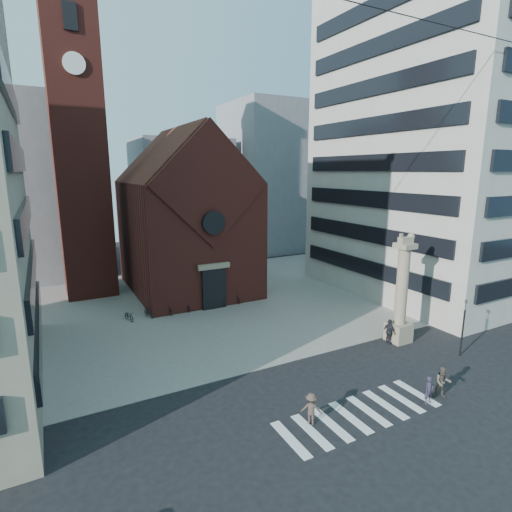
# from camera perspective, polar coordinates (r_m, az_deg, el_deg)

# --- Properties ---
(ground) EXTENTS (120.00, 120.00, 0.00)m
(ground) POSITION_cam_1_polar(r_m,az_deg,el_deg) (26.17, 8.95, -18.49)
(ground) COLOR black
(ground) RESTS_ON ground
(piazza) EXTENTS (46.00, 30.00, 0.05)m
(piazza) POSITION_cam_1_polar(r_m,az_deg,el_deg) (41.50, -7.07, -6.57)
(piazza) COLOR gray
(piazza) RESTS_ON ground
(zebra_crossing) EXTENTS (10.20, 3.20, 0.01)m
(zebra_crossing) POSITION_cam_1_polar(r_m,az_deg,el_deg) (24.55, 14.55, -21.00)
(zebra_crossing) COLOR white
(zebra_crossing) RESTS_ON ground
(church) EXTENTS (12.00, 16.65, 18.00)m
(church) POSITION_cam_1_polar(r_m,az_deg,el_deg) (45.34, -10.09, 5.25)
(church) COLOR maroon
(church) RESTS_ON ground
(campanile) EXTENTS (5.50, 5.50, 31.20)m
(campanile) POSITION_cam_1_polar(r_m,az_deg,el_deg) (46.03, -23.97, 14.20)
(campanile) COLOR maroon
(campanile) RESTS_ON ground
(building_right) EXTENTS (18.00, 22.00, 32.00)m
(building_right) POSITION_cam_1_polar(r_m,az_deg,el_deg) (48.26, 24.51, 14.33)
(building_right) COLOR #B9B3A7
(building_right) RESTS_ON ground
(bg_block_mid) EXTENTS (14.00, 12.00, 18.00)m
(bg_block_mid) POSITION_cam_1_polar(r_m,az_deg,el_deg) (66.01, -10.59, 8.22)
(bg_block_mid) COLOR gray
(bg_block_mid) RESTS_ON ground
(bg_block_right) EXTENTS (16.00, 14.00, 24.00)m
(bg_block_right) POSITION_cam_1_polar(r_m,az_deg,el_deg) (69.74, 2.96, 11.08)
(bg_block_right) COLOR gray
(bg_block_right) RESTS_ON ground
(lion_column) EXTENTS (1.63, 1.60, 8.68)m
(lion_column) POSITION_cam_1_polar(r_m,az_deg,el_deg) (33.15, 20.01, -5.84)
(lion_column) COLOR gray
(lion_column) RESTS_ON ground
(traffic_light) EXTENTS (0.13, 0.16, 4.30)m
(traffic_light) POSITION_cam_1_polar(r_m,az_deg,el_deg) (32.74, 27.48, -8.90)
(traffic_light) COLOR black
(traffic_light) RESTS_ON ground
(pedestrian_0) EXTENTS (0.63, 0.43, 1.66)m
(pedestrian_0) POSITION_cam_1_polar(r_m,az_deg,el_deg) (26.31, 23.51, -17.17)
(pedestrian_0) COLOR #2D2837
(pedestrian_0) RESTS_ON ground
(pedestrian_1) EXTENTS (1.21, 1.16, 1.96)m
(pedestrian_1) POSITION_cam_1_polar(r_m,az_deg,el_deg) (27.15, 25.13, -16.01)
(pedestrian_1) COLOR #4F473F
(pedestrian_1) RESTS_ON ground
(pedestrian_2) EXTENTS (0.54, 1.18, 1.98)m
(pedestrian_2) POSITION_cam_1_polar(r_m,az_deg,el_deg) (33.26, 18.51, -10.20)
(pedestrian_2) COLOR #24252B
(pedestrian_2) RESTS_ON ground
(pedestrian_3) EXTENTS (1.30, 1.21, 1.76)m
(pedestrian_3) POSITION_cam_1_polar(r_m,az_deg,el_deg) (22.88, 7.91, -20.78)
(pedestrian_3) COLOR #47382F
(pedestrian_3) RESTS_ON ground
(scooter_0) EXTENTS (1.00, 1.83, 0.91)m
(scooter_0) POSITION_cam_1_polar(r_m,az_deg,el_deg) (37.93, -17.67, -8.13)
(scooter_0) COLOR black
(scooter_0) RESTS_ON piazza
(scooter_1) EXTENTS (0.86, 1.74, 1.01)m
(scooter_1) POSITION_cam_1_polar(r_m,az_deg,el_deg) (38.22, -15.08, -7.73)
(scooter_1) COLOR black
(scooter_1) RESTS_ON piazza
(scooter_2) EXTENTS (1.00, 1.83, 0.91)m
(scooter_2) POSITION_cam_1_polar(r_m,az_deg,el_deg) (38.62, -12.53, -7.47)
(scooter_2) COLOR black
(scooter_2) RESTS_ON piazza
(scooter_3) EXTENTS (0.86, 1.74, 1.01)m
(scooter_3) POSITION_cam_1_polar(r_m,az_deg,el_deg) (39.07, -10.05, -7.05)
(scooter_3) COLOR black
(scooter_3) RESTS_ON piazza
(scooter_4) EXTENTS (1.00, 1.83, 0.91)m
(scooter_4) POSITION_cam_1_polar(r_m,az_deg,el_deg) (39.62, -7.62, -6.77)
(scooter_4) COLOR black
(scooter_4) RESTS_ON piazza
(scooter_5) EXTENTS (0.86, 1.74, 1.01)m
(scooter_5) POSITION_cam_1_polar(r_m,az_deg,el_deg) (40.20, -5.27, -6.36)
(scooter_5) COLOR black
(scooter_5) RESTS_ON piazza
(scooter_6) EXTENTS (1.00, 1.83, 0.91)m
(scooter_6) POSITION_cam_1_polar(r_m,az_deg,el_deg) (40.89, -3.00, -6.07)
(scooter_6) COLOR black
(scooter_6) RESTS_ON piazza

